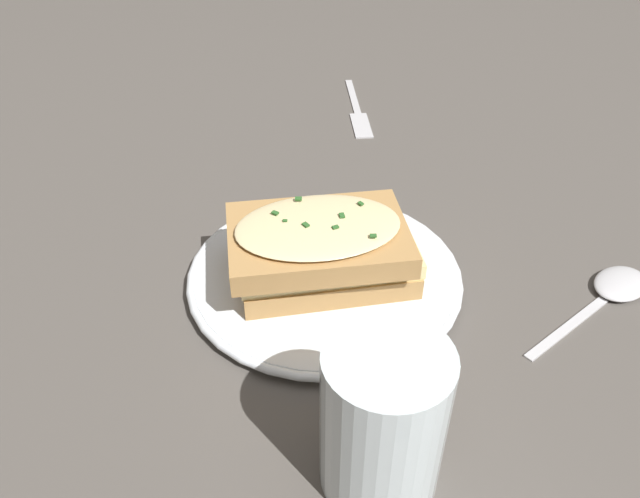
# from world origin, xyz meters

# --- Properties ---
(ground_plane) EXTENTS (2.40, 2.40, 0.00)m
(ground_plane) POSITION_xyz_m (0.00, 0.00, 0.00)
(ground_plane) COLOR #514C47
(dinner_plate) EXTENTS (0.24, 0.24, 0.01)m
(dinner_plate) POSITION_xyz_m (-0.00, 0.01, 0.01)
(dinner_plate) COLOR white
(dinner_plate) RESTS_ON ground_plane
(sandwich) EXTENTS (0.17, 0.14, 0.06)m
(sandwich) POSITION_xyz_m (-0.01, 0.01, 0.04)
(sandwich) COLOR #B2844C
(sandwich) RESTS_ON dinner_plate
(water_glass) EXTENTS (0.08, 0.08, 0.11)m
(water_glass) POSITION_xyz_m (-0.05, -0.18, 0.06)
(water_glass) COLOR silver
(water_glass) RESTS_ON ground_plane
(fork) EXTENTS (0.07, 0.17, 0.00)m
(fork) POSITION_xyz_m (0.18, 0.29, 0.00)
(fork) COLOR silver
(fork) RESTS_ON ground_plane
(spoon) EXTENTS (0.16, 0.07, 0.01)m
(spoon) POSITION_xyz_m (0.23, -0.11, 0.00)
(spoon) COLOR silver
(spoon) RESTS_ON ground_plane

